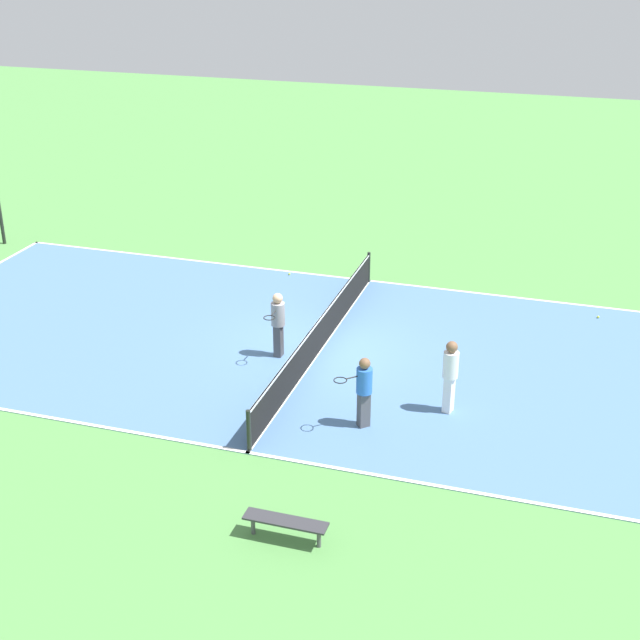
{
  "coord_description": "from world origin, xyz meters",
  "views": [
    {
      "loc": [
        -20.27,
        -6.35,
        10.53
      ],
      "look_at": [
        0.0,
        0.0,
        0.9
      ],
      "focal_mm": 50.0,
      "sensor_mm": 36.0,
      "label": 1
    }
  ],
  "objects_px": {
    "tennis_net": "(320,333)",
    "player_baseline_gray": "(278,320)",
    "player_near_blue": "(364,387)",
    "tennis_ball_near_net": "(289,274)",
    "tennis_ball_far_baseline": "(350,289)",
    "player_near_white": "(450,372)",
    "tennis_ball_right_alley": "(598,317)",
    "bench": "(285,523)"
  },
  "relations": [
    {
      "from": "bench",
      "to": "tennis_ball_far_baseline",
      "type": "relative_size",
      "value": 23.38
    },
    {
      "from": "bench",
      "to": "tennis_ball_right_alley",
      "type": "relative_size",
      "value": 23.38
    },
    {
      "from": "player_near_blue",
      "to": "tennis_ball_near_net",
      "type": "relative_size",
      "value": 25.08
    },
    {
      "from": "tennis_net",
      "to": "player_near_blue",
      "type": "distance_m",
      "value": 4.01
    },
    {
      "from": "player_near_white",
      "to": "player_baseline_gray",
      "type": "bearing_deg",
      "value": -93.91
    },
    {
      "from": "bench",
      "to": "player_near_white",
      "type": "relative_size",
      "value": 0.88
    },
    {
      "from": "tennis_net",
      "to": "player_near_white",
      "type": "height_order",
      "value": "player_near_white"
    },
    {
      "from": "player_near_white",
      "to": "tennis_ball_near_net",
      "type": "height_order",
      "value": "player_near_white"
    },
    {
      "from": "player_baseline_gray",
      "to": "tennis_ball_near_net",
      "type": "height_order",
      "value": "player_baseline_gray"
    },
    {
      "from": "bench",
      "to": "tennis_ball_right_alley",
      "type": "bearing_deg",
      "value": -113.49
    },
    {
      "from": "bench",
      "to": "player_near_blue",
      "type": "height_order",
      "value": "player_near_blue"
    },
    {
      "from": "bench",
      "to": "player_near_blue",
      "type": "xyz_separation_m",
      "value": [
        4.33,
        -0.33,
        0.62
      ]
    },
    {
      "from": "player_near_white",
      "to": "bench",
      "type": "bearing_deg",
      "value": -6.26
    },
    {
      "from": "tennis_ball_near_net",
      "to": "tennis_net",
      "type": "bearing_deg",
      "value": -152.34
    },
    {
      "from": "tennis_net",
      "to": "player_baseline_gray",
      "type": "height_order",
      "value": "player_baseline_gray"
    },
    {
      "from": "tennis_ball_right_alley",
      "to": "tennis_ball_far_baseline",
      "type": "distance_m",
      "value": 7.39
    },
    {
      "from": "tennis_ball_far_baseline",
      "to": "player_near_blue",
      "type": "bearing_deg",
      "value": -162.24
    },
    {
      "from": "tennis_ball_right_alley",
      "to": "tennis_ball_near_net",
      "type": "height_order",
      "value": "same"
    },
    {
      "from": "bench",
      "to": "player_baseline_gray",
      "type": "bearing_deg",
      "value": -69.17
    },
    {
      "from": "tennis_ball_right_alley",
      "to": "tennis_ball_near_net",
      "type": "relative_size",
      "value": 1.0
    },
    {
      "from": "bench",
      "to": "player_baseline_gray",
      "type": "relative_size",
      "value": 0.9
    },
    {
      "from": "player_near_white",
      "to": "tennis_ball_right_alley",
      "type": "height_order",
      "value": "player_near_white"
    },
    {
      "from": "player_near_white",
      "to": "tennis_ball_right_alley",
      "type": "distance_m",
      "value": 7.36
    },
    {
      "from": "tennis_net",
      "to": "tennis_ball_near_net",
      "type": "distance_m",
      "value": 5.56
    },
    {
      "from": "tennis_net",
      "to": "player_near_blue",
      "type": "bearing_deg",
      "value": -148.45
    },
    {
      "from": "player_near_white",
      "to": "player_baseline_gray",
      "type": "distance_m",
      "value": 4.98
    },
    {
      "from": "tennis_ball_right_alley",
      "to": "bench",
      "type": "bearing_deg",
      "value": 156.51
    },
    {
      "from": "player_baseline_gray",
      "to": "tennis_ball_near_net",
      "type": "relative_size",
      "value": 25.93
    },
    {
      "from": "tennis_net",
      "to": "player_near_blue",
      "type": "height_order",
      "value": "player_near_blue"
    },
    {
      "from": "player_near_white",
      "to": "tennis_ball_near_net",
      "type": "bearing_deg",
      "value": -124.03
    },
    {
      "from": "tennis_net",
      "to": "tennis_ball_far_baseline",
      "type": "height_order",
      "value": "tennis_net"
    },
    {
      "from": "bench",
      "to": "tennis_ball_far_baseline",
      "type": "xyz_separation_m",
      "value": [
        12.02,
        2.14,
        -0.33
      ]
    },
    {
      "from": "player_near_blue",
      "to": "player_baseline_gray",
      "type": "relative_size",
      "value": 0.97
    },
    {
      "from": "tennis_net",
      "to": "bench",
      "type": "height_order",
      "value": "tennis_net"
    },
    {
      "from": "tennis_ball_near_net",
      "to": "player_near_white",
      "type": "bearing_deg",
      "value": -138.0
    },
    {
      "from": "bench",
      "to": "player_baseline_gray",
      "type": "distance_m",
      "value": 7.61
    },
    {
      "from": "bench",
      "to": "tennis_ball_near_net",
      "type": "height_order",
      "value": "bench"
    },
    {
      "from": "player_near_white",
      "to": "tennis_ball_far_baseline",
      "type": "xyz_separation_m",
      "value": [
        6.47,
        4.18,
        -1.0
      ]
    },
    {
      "from": "tennis_net",
      "to": "tennis_ball_near_net",
      "type": "bearing_deg",
      "value": 27.66
    },
    {
      "from": "player_baseline_gray",
      "to": "tennis_ball_far_baseline",
      "type": "xyz_separation_m",
      "value": [
        4.94,
        -0.56,
        -0.99
      ]
    },
    {
      "from": "player_baseline_gray",
      "to": "tennis_ball_far_baseline",
      "type": "relative_size",
      "value": 25.93
    },
    {
      "from": "player_near_white",
      "to": "tennis_ball_far_baseline",
      "type": "bearing_deg",
      "value": -133.13
    }
  ]
}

